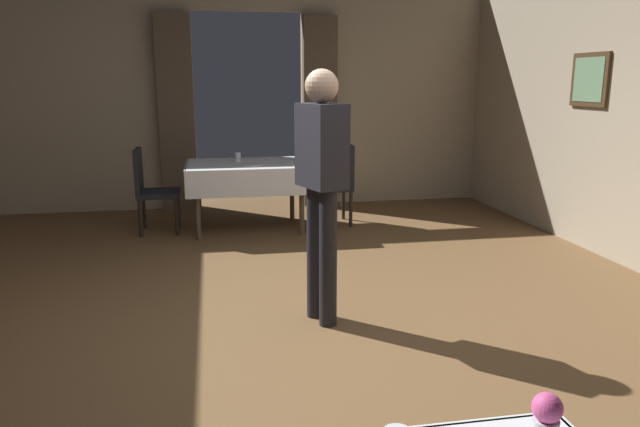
{
  "coord_description": "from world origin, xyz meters",
  "views": [
    {
      "loc": [
        -0.5,
        -3.7,
        1.65
      ],
      "look_at": [
        0.22,
        0.23,
        0.75
      ],
      "focal_mm": 33.28,
      "sensor_mm": 36.0,
      "label": 1
    }
  ],
  "objects_px": {
    "dining_table_mid": "(247,171)",
    "plate_mid_a": "(252,165)",
    "glass_mid_b": "(238,157)",
    "person_waiter_by_doorway": "(322,176)",
    "chair_mid_right": "(338,180)",
    "chair_mid_left": "(151,187)"
  },
  "relations": [
    {
      "from": "plate_mid_a",
      "to": "glass_mid_b",
      "type": "relative_size",
      "value": 2.11
    },
    {
      "from": "plate_mid_a",
      "to": "glass_mid_b",
      "type": "bearing_deg",
      "value": 112.78
    },
    {
      "from": "glass_mid_b",
      "to": "person_waiter_by_doorway",
      "type": "relative_size",
      "value": 0.06
    },
    {
      "from": "plate_mid_a",
      "to": "person_waiter_by_doorway",
      "type": "height_order",
      "value": "person_waiter_by_doorway"
    },
    {
      "from": "plate_mid_a",
      "to": "glass_mid_b",
      "type": "height_order",
      "value": "glass_mid_b"
    },
    {
      "from": "person_waiter_by_doorway",
      "to": "glass_mid_b",
      "type": "bearing_deg",
      "value": 98.45
    },
    {
      "from": "chair_mid_right",
      "to": "glass_mid_b",
      "type": "height_order",
      "value": "chair_mid_right"
    },
    {
      "from": "plate_mid_a",
      "to": "person_waiter_by_doorway",
      "type": "xyz_separation_m",
      "value": [
        0.29,
        -2.55,
        0.27
      ]
    },
    {
      "from": "chair_mid_right",
      "to": "plate_mid_a",
      "type": "bearing_deg",
      "value": -165.1
    },
    {
      "from": "dining_table_mid",
      "to": "plate_mid_a",
      "type": "relative_size",
      "value": 5.97
    },
    {
      "from": "dining_table_mid",
      "to": "plate_mid_a",
      "type": "bearing_deg",
      "value": -78.32
    },
    {
      "from": "chair_mid_left",
      "to": "person_waiter_by_doorway",
      "type": "xyz_separation_m",
      "value": [
        1.39,
        -2.76,
        0.51
      ]
    },
    {
      "from": "glass_mid_b",
      "to": "person_waiter_by_doorway",
      "type": "bearing_deg",
      "value": -81.55
    },
    {
      "from": "dining_table_mid",
      "to": "plate_mid_a",
      "type": "distance_m",
      "value": 0.22
    },
    {
      "from": "dining_table_mid",
      "to": "plate_mid_a",
      "type": "height_order",
      "value": "plate_mid_a"
    },
    {
      "from": "chair_mid_left",
      "to": "plate_mid_a",
      "type": "relative_size",
      "value": 4.14
    },
    {
      "from": "chair_mid_left",
      "to": "chair_mid_right",
      "type": "bearing_deg",
      "value": 1.6
    },
    {
      "from": "chair_mid_right",
      "to": "person_waiter_by_doorway",
      "type": "bearing_deg",
      "value": -104.37
    },
    {
      "from": "plate_mid_a",
      "to": "person_waiter_by_doorway",
      "type": "relative_size",
      "value": 0.13
    },
    {
      "from": "dining_table_mid",
      "to": "chair_mid_right",
      "type": "distance_m",
      "value": 1.07
    },
    {
      "from": "chair_mid_right",
      "to": "plate_mid_a",
      "type": "xyz_separation_m",
      "value": [
        -1.01,
        -0.27,
        0.24
      ]
    },
    {
      "from": "dining_table_mid",
      "to": "plate_mid_a",
      "type": "xyz_separation_m",
      "value": [
        0.04,
        -0.19,
        0.1
      ]
    }
  ]
}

